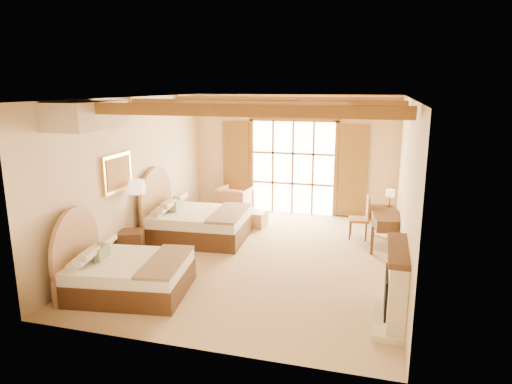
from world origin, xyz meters
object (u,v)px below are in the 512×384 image
(bed_near, at_px, (121,270))
(desk, at_px, (385,228))
(nightstand, at_px, (132,244))
(armchair, at_px, (235,201))
(bed_far, at_px, (192,220))

(bed_near, relative_size, desk, 1.45)
(nightstand, bearing_deg, desk, 2.19)
(nightstand, relative_size, armchair, 0.66)
(nightstand, bearing_deg, bed_near, -87.07)
(bed_far, bearing_deg, desk, 5.53)
(bed_far, relative_size, armchair, 2.64)
(bed_far, bearing_deg, nightstand, -119.05)
(armchair, bearing_deg, desk, 164.81)
(nightstand, xyz_separation_m, armchair, (1.03, 3.59, 0.11))
(bed_near, distance_m, desk, 5.60)
(nightstand, height_order, armchair, armchair)
(desk, bearing_deg, armchair, 149.77)
(bed_near, distance_m, bed_far, 2.91)
(bed_near, relative_size, nightstand, 3.78)
(bed_near, distance_m, nightstand, 1.59)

